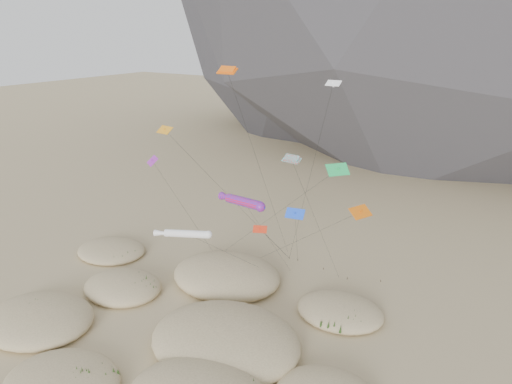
% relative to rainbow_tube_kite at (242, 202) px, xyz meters
% --- Properties ---
extents(ground, '(500.00, 500.00, 0.00)m').
position_rel_rainbow_tube_kite_xyz_m(ground, '(-0.20, -13.31, -12.92)').
color(ground, '#CCB789').
rests_on(ground, ground).
extents(dunes, '(52.18, 37.54, 4.29)m').
position_rel_rainbow_tube_kite_xyz_m(dunes, '(-1.06, -9.99, -12.14)').
color(dunes, '#CCB789').
rests_on(dunes, ground).
extents(dune_grass, '(41.51, 28.05, 1.53)m').
position_rel_rainbow_tube_kite_xyz_m(dune_grass, '(-1.21, -8.62, -12.07)').
color(dune_grass, black).
rests_on(dune_grass, ground).
extents(kite_stakes, '(23.70, 5.87, 0.30)m').
position_rel_rainbow_tube_kite_xyz_m(kite_stakes, '(1.69, 11.12, -12.77)').
color(kite_stakes, '#3F2D1E').
rests_on(kite_stakes, ground).
extents(rainbow_tube_kite, '(8.27, 11.04, 13.86)m').
position_rel_rainbow_tube_kite_xyz_m(rainbow_tube_kite, '(0.00, 0.00, 0.00)').
color(rainbow_tube_kite, red).
rests_on(rainbow_tube_kite, ground).
extents(white_tube_kite, '(7.12, 16.29, 11.57)m').
position_rel_rainbow_tube_kite_xyz_m(white_tube_kite, '(-2.72, -7.84, -2.05)').
color(white_tube_kite, white).
rests_on(white_tube_kite, ground).
extents(orange_parafoil, '(2.49, 14.27, 28.84)m').
position_rel_rainbow_tube_kite_xyz_m(orange_parafoil, '(-2.58, 1.11, 15.04)').
color(orange_parafoil, '#E3590B').
rests_on(orange_parafoil, ground).
extents(multi_parafoil, '(3.96, 10.31, 19.22)m').
position_rel_rainbow_tube_kite_xyz_m(multi_parafoil, '(5.87, 1.62, 5.64)').
color(multi_parafoil, red).
rests_on(multi_parafoil, ground).
extents(delta_kites, '(30.81, 17.97, 27.50)m').
position_rel_rainbow_tube_kite_xyz_m(delta_kites, '(4.17, -1.58, 4.27)').
color(delta_kites, white).
rests_on(delta_kites, ground).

